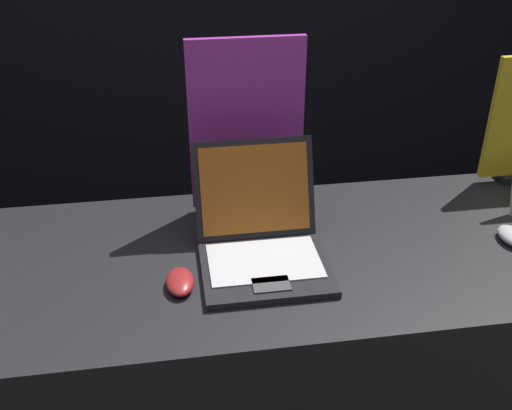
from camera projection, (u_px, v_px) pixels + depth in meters
The scene contains 4 objects.
display_counter at pixel (254, 377), 1.81m from camera, with size 2.38×0.72×0.89m.
laptop_middle at pixel (261, 237), 1.54m from camera, with size 0.32×0.37×0.27m.
mouse_middle at pixel (180, 282), 1.45m from camera, with size 0.07×0.11×0.03m.
promo_stand_middle at pixel (247, 132), 1.68m from camera, with size 0.32×0.07×0.51m.
Camera 1 is at (-0.20, -0.94, 1.79)m, focal length 42.00 mm.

